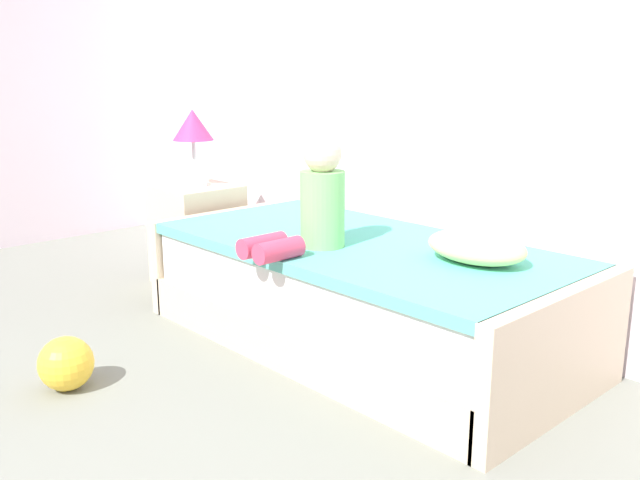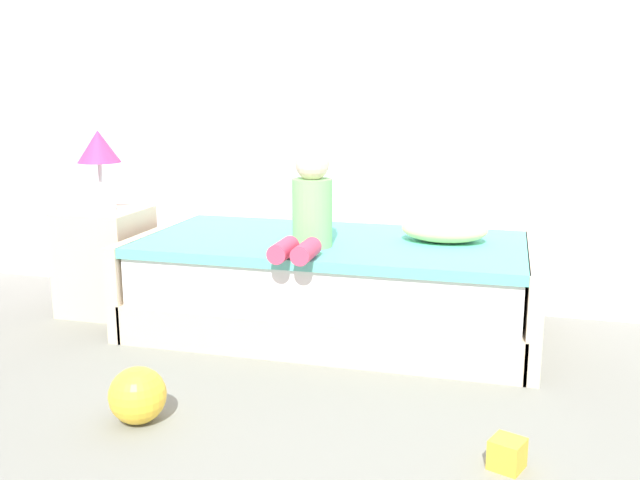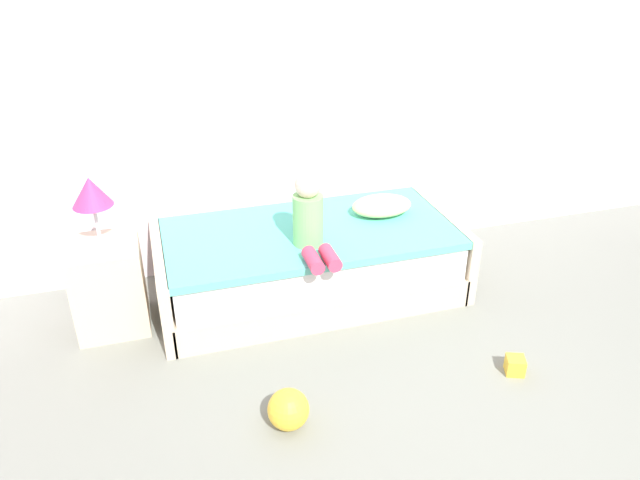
{
  "view_description": "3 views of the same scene",
  "coord_description": "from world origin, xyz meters",
  "views": [
    {
      "loc": [
        1.63,
        -0.26,
        1.28
      ],
      "look_at": [
        -0.53,
        1.75,
        0.55
      ],
      "focal_mm": 38.93,
      "sensor_mm": 36.0,
      "label": 1
    },
    {
      "loc": [
        0.34,
        -1.47,
        1.27
      ],
      "look_at": [
        -0.53,
        1.75,
        0.55
      ],
      "focal_mm": 39.14,
      "sensor_mm": 36.0,
      "label": 2
    },
    {
      "loc": [
        -1.52,
        -1.54,
        2.39
      ],
      "look_at": [
        -0.53,
        1.75,
        0.55
      ],
      "focal_mm": 33.77,
      "sensor_mm": 36.0,
      "label": 3
    }
  ],
  "objects": [
    {
      "name": "bed",
      "position": [
        -0.53,
        2.0,
        0.25
      ],
      "size": [
        2.11,
        1.0,
        0.5
      ],
      "color": "beige",
      "rests_on": "ground"
    },
    {
      "name": "toy_ball",
      "position": [
        -0.99,
        0.77,
        0.11
      ],
      "size": [
        0.22,
        0.22,
        0.22
      ],
      "primitive_type": "sphere",
      "color": "yellow",
      "rests_on": "ground"
    },
    {
      "name": "table_lamp",
      "position": [
        -1.88,
        1.99,
        0.94
      ],
      "size": [
        0.24,
        0.24,
        0.45
      ],
      "color": "silver",
      "rests_on": "nightstand"
    },
    {
      "name": "wall_rear",
      "position": [
        0.0,
        2.6,
        1.45
      ],
      "size": [
        7.2,
        0.1,
        2.9
      ],
      "primitive_type": "cube",
      "color": "white",
      "rests_on": "ground"
    },
    {
      "name": "pillow",
      "position": [
        0.05,
        2.1,
        0.56
      ],
      "size": [
        0.44,
        0.3,
        0.13
      ],
      "primitive_type": "ellipsoid",
      "color": "#F2E58C",
      "rests_on": "bed"
    },
    {
      "name": "nightstand",
      "position": [
        -1.88,
        1.99,
        0.3
      ],
      "size": [
        0.44,
        0.44,
        0.6
      ],
      "primitive_type": "cube",
      "color": "beige",
      "rests_on": "ground"
    },
    {
      "name": "child_figure",
      "position": [
        -0.58,
        1.77,
        0.7
      ],
      "size": [
        0.2,
        0.51,
        0.5
      ],
      "color": "#7FC672",
      "rests_on": "bed"
    }
  ]
}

